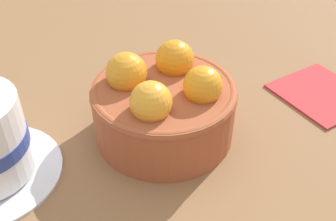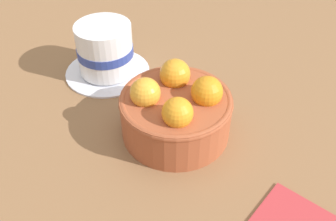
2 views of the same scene
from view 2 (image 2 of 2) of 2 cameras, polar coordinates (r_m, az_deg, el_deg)
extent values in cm
cube|color=brown|center=(53.91, 1.08, -5.05)|extent=(122.07, 109.40, 5.00)
cylinder|color=#9E4C2D|center=(50.11, 1.16, -0.74)|extent=(14.33, 14.33, 5.88)
torus|color=#9E4C2D|center=(48.45, 1.20, 1.49)|extent=(14.53, 14.53, 1.00)
sphere|color=orange|center=(50.67, 1.04, 5.43)|extent=(4.11, 4.11, 4.11)
sphere|color=gold|center=(47.61, -3.41, 2.65)|extent=(3.88, 3.88, 3.88)
sphere|color=orange|center=(44.67, 1.42, -0.34)|extent=(3.78, 3.78, 3.78)
sphere|color=orange|center=(47.92, 5.81, 2.79)|extent=(4.02, 4.02, 4.02)
cylinder|color=silver|center=(63.28, -8.94, 5.83)|extent=(13.53, 13.53, 0.60)
cylinder|color=white|center=(60.96, -9.36, 9.08)|extent=(8.64, 8.64, 7.88)
cylinder|color=#2D4299|center=(61.13, -9.32, 8.83)|extent=(8.80, 8.80, 1.42)
camera|label=1|loc=(0.41, -49.37, 16.58)|focal=43.27mm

